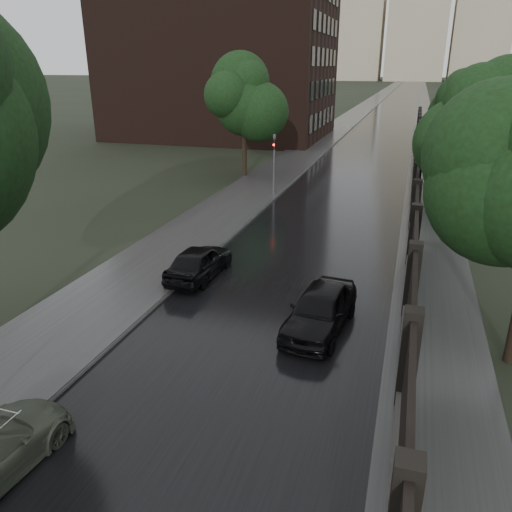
% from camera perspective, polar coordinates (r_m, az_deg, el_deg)
% --- Properties ---
extents(road, '(8.00, 420.00, 0.02)m').
position_cam_1_polar(road, '(196.35, 16.84, 17.76)').
color(road, black).
rests_on(road, ground).
extents(sidewalk_left, '(4.00, 420.00, 0.16)m').
position_cam_1_polar(sidewalk_left, '(196.57, 15.02, 17.96)').
color(sidewalk_left, '#2D2D2D').
rests_on(sidewalk_left, ground).
extents(verge_right, '(3.00, 420.00, 0.08)m').
position_cam_1_polar(verge_right, '(196.31, 18.52, 17.59)').
color(verge_right, '#2D2D2D').
rests_on(verge_right, ground).
extents(fence_right, '(0.45, 75.72, 2.70)m').
position_cam_1_polar(fence_right, '(38.81, 17.88, 9.47)').
color(fence_right, '#383533').
rests_on(fence_right, ground).
extents(tree_left_far, '(4.25, 4.25, 7.39)m').
position_cam_1_polar(tree_left_far, '(38.23, -1.37, 16.70)').
color(tree_left_far, black).
rests_on(tree_left_far, ground).
extents(tree_right_b, '(4.08, 4.08, 7.01)m').
position_cam_1_polar(tree_right_b, '(28.52, 24.56, 12.85)').
color(tree_right_b, black).
rests_on(tree_right_b, ground).
extents(tree_right_c, '(4.08, 4.08, 7.01)m').
position_cam_1_polar(tree_right_c, '(46.37, 22.22, 15.62)').
color(tree_right_c, black).
rests_on(tree_right_c, ground).
extents(traffic_light, '(0.16, 0.32, 4.00)m').
position_cam_1_polar(traffic_light, '(32.76, 2.09, 10.96)').
color(traffic_light, '#59595E').
rests_on(traffic_light, ground).
extents(brick_building, '(24.00, 18.00, 20.00)m').
position_cam_1_polar(brick_building, '(62.25, -3.90, 22.68)').
color(brick_building, black).
rests_on(brick_building, ground).
extents(stalinist_tower, '(92.00, 30.00, 159.00)m').
position_cam_1_polar(stalinist_tower, '(307.67, 18.24, 25.67)').
color(stalinist_tower, tan).
rests_on(stalinist_tower, ground).
extents(hatchback_left, '(1.74, 4.00, 1.34)m').
position_cam_1_polar(hatchback_left, '(20.25, -6.51, -0.63)').
color(hatchback_left, black).
rests_on(hatchback_left, ground).
extents(car_right_near, '(2.17, 4.40, 1.44)m').
position_cam_1_polar(car_right_near, '(16.28, 7.35, -6.07)').
color(car_right_near, black).
rests_on(car_right_near, ground).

